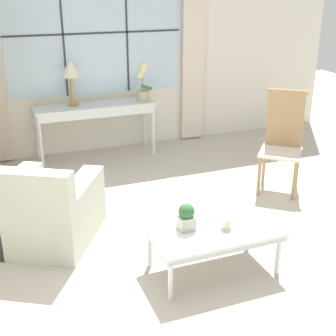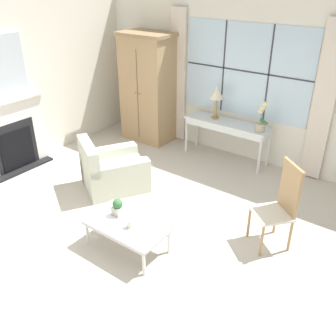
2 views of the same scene
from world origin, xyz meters
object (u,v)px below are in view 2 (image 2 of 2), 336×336
object	(u,v)px
armoire	(148,88)
potted_plant_small	(118,207)
fireplace	(10,129)
pillar_candle	(130,224)
potted_orchid	(261,120)
side_chair_wooden	(281,202)
console_table	(227,126)
armchair_upholstered	(113,172)
coffee_table	(127,226)
table_lamp	(216,94)

from	to	relation	value
armoire	potted_plant_small	xyz separation A→B (m)	(1.82, -2.85, -0.57)
fireplace	pillar_candle	xyz separation A→B (m)	(3.14, -0.49, -0.33)
armoire	pillar_candle	world-z (taller)	armoire
potted_orchid	side_chair_wooden	size ratio (longest dim) A/B	0.46
armoire	console_table	world-z (taller)	armoire
armchair_upholstered	coffee_table	bearing A→B (deg)	-39.47
coffee_table	fireplace	bearing A→B (deg)	171.63
console_table	coffee_table	size ratio (longest dim) A/B	1.52
side_chair_wooden	pillar_candle	world-z (taller)	side_chair_wooden
armoire	fireplace	bearing A→B (deg)	-112.48
potted_orchid	side_chair_wooden	world-z (taller)	potted_orchid
armoire	table_lamp	distance (m)	1.49
potted_orchid	potted_plant_small	xyz separation A→B (m)	(-0.59, -2.88, -0.42)
armoire	side_chair_wooden	bearing A→B (deg)	-25.91
fireplace	armoire	distance (m)	2.69
console_table	side_chair_wooden	xyz separation A→B (m)	(1.73, -1.78, -0.02)
armoire	potted_plant_small	size ratio (longest dim) A/B	9.37
potted_orchid	potted_plant_small	size ratio (longest dim) A/B	2.31
fireplace	console_table	xyz separation A→B (m)	(2.78, 2.56, -0.11)
console_table	coffee_table	world-z (taller)	console_table
fireplace	side_chair_wooden	world-z (taller)	fireplace
armoire	side_chair_wooden	size ratio (longest dim) A/B	1.88
side_chair_wooden	armchair_upholstered	bearing A→B (deg)	-175.05
side_chair_wooden	pillar_candle	xyz separation A→B (m)	(-1.37, -1.27, -0.19)
armoire	coffee_table	bearing A→B (deg)	-55.24
armoire	pillar_candle	bearing A→B (deg)	-54.42
armchair_upholstered	coffee_table	distance (m)	1.57
table_lamp	armchair_upholstered	world-z (taller)	table_lamp
console_table	potted_orchid	world-z (taller)	potted_orchid
console_table	armchair_upholstered	xyz separation A→B (m)	(-0.94, -2.01, -0.37)
coffee_table	armchair_upholstered	bearing A→B (deg)	140.53
console_table	side_chair_wooden	distance (m)	2.48
armoire	potted_plant_small	distance (m)	3.42
fireplace	potted_orchid	size ratio (longest dim) A/B	4.39
table_lamp	potted_plant_small	bearing A→B (deg)	-83.62
fireplace	console_table	bearing A→B (deg)	42.62
fireplace	console_table	world-z (taller)	fireplace
armoire	side_chair_wooden	world-z (taller)	armoire
armoire	potted_orchid	xyz separation A→B (m)	(2.41, 0.03, -0.14)
potted_plant_small	console_table	bearing A→B (deg)	91.13
fireplace	pillar_candle	world-z (taller)	fireplace
fireplace	armchair_upholstered	bearing A→B (deg)	16.61
table_lamp	side_chair_wooden	bearing A→B (deg)	-42.14
potted_orchid	potted_plant_small	distance (m)	2.97
console_table	coffee_table	distance (m)	3.04
console_table	armchair_upholstered	bearing A→B (deg)	-115.11
potted_orchid	fireplace	bearing A→B (deg)	-143.86
fireplace	potted_orchid	distance (m)	4.26
table_lamp	side_chair_wooden	xyz separation A→B (m)	(2.00, -1.81, -0.56)
coffee_table	potted_plant_small	size ratio (longest dim) A/B	4.60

